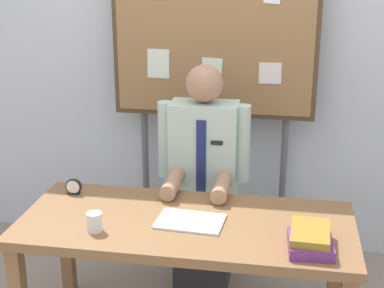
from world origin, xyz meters
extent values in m
cube|color=silver|center=(0.00, 1.20, 1.35)|extent=(6.40, 0.08, 2.70)
cube|color=brown|center=(0.00, 0.00, 0.70)|extent=(1.70, 0.75, 0.05)
cube|color=brown|center=(-0.79, 0.32, 0.34)|extent=(0.07, 0.07, 0.67)
cube|color=brown|center=(0.79, 0.32, 0.34)|extent=(0.07, 0.07, 0.67)
cube|color=#2D2D33|center=(0.00, 0.61, 0.22)|extent=(0.34, 0.30, 0.44)
cube|color=#B2CCBC|center=(0.00, 0.61, 0.81)|extent=(0.40, 0.22, 0.74)
sphere|color=#A87A5B|center=(0.00, 0.61, 1.30)|extent=(0.22, 0.22, 0.22)
cylinder|color=#B2CCBC|center=(-0.23, 0.59, 0.95)|extent=(0.09, 0.09, 0.46)
cylinder|color=#B2CCBC|center=(0.23, 0.59, 0.95)|extent=(0.09, 0.09, 0.46)
cylinder|color=#A87A5B|center=(-0.14, 0.35, 0.77)|extent=(0.09, 0.30, 0.09)
cylinder|color=#A87A5B|center=(0.14, 0.35, 0.77)|extent=(0.09, 0.30, 0.09)
cube|color=navy|center=(0.00, 0.49, 0.87)|extent=(0.06, 0.01, 0.48)
cube|color=black|center=(0.09, 0.49, 0.98)|extent=(0.07, 0.01, 0.02)
cube|color=#4C3823|center=(0.00, 1.00, 1.58)|extent=(1.31, 0.05, 1.18)
cube|color=olive|center=(0.00, 0.99, 1.58)|extent=(1.25, 0.04, 1.12)
cylinder|color=#59595E|center=(-0.47, 1.03, 0.51)|extent=(0.04, 0.04, 1.03)
cylinder|color=#59595E|center=(0.47, 1.03, 0.51)|extent=(0.04, 0.04, 1.03)
cube|color=silver|center=(-0.35, 0.96, 1.34)|extent=(0.15, 0.00, 0.19)
cube|color=silver|center=(0.36, 0.96, 1.30)|extent=(0.14, 0.00, 0.14)
cube|color=silver|center=(-0.01, 0.96, 1.32)|extent=(0.14, 0.00, 0.13)
cube|color=#72337F|center=(0.62, -0.20, 0.75)|extent=(0.21, 0.25, 0.05)
cube|color=olive|center=(0.61, -0.17, 0.79)|extent=(0.19, 0.27, 0.04)
cube|color=white|center=(0.02, -0.02, 0.73)|extent=(0.35, 0.25, 0.01)
cylinder|color=black|center=(-0.68, 0.22, 0.77)|extent=(0.09, 0.02, 0.09)
cylinder|color=white|center=(-0.68, 0.21, 0.77)|extent=(0.08, 0.00, 0.08)
cube|color=black|center=(-0.68, 0.22, 0.73)|extent=(0.06, 0.04, 0.01)
cylinder|color=white|center=(-0.42, -0.19, 0.77)|extent=(0.08, 0.08, 0.10)
camera|label=1|loc=(0.48, -2.58, 2.02)|focal=53.35mm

